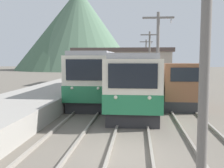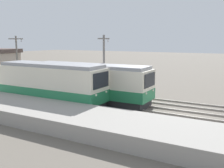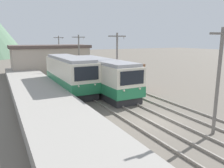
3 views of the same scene
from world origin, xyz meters
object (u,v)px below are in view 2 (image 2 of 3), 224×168
object	(u,v)px
commuter_train_left	(52,86)
shunting_locomotive	(105,84)
commuter_train_center	(88,84)
catenary_mast_mid	(104,64)
catenary_mast_far	(17,60)

from	to	relation	value
commuter_train_left	shunting_locomotive	size ratio (longest dim) A/B	2.11
commuter_train_center	catenary_mast_mid	distance (m)	2.46
shunting_locomotive	catenary_mast_far	xyz separation A→B (m)	(-1.49, 11.22, 2.22)
shunting_locomotive	commuter_train_center	bearing A→B (deg)	178.82
shunting_locomotive	catenary_mast_far	distance (m)	11.53
commuter_train_center	shunting_locomotive	bearing A→B (deg)	-1.18
commuter_train_center	catenary_mast_mid	bearing A→B (deg)	-28.40
commuter_train_left	catenary_mast_far	distance (m)	10.24
commuter_train_left	catenary_mast_mid	xyz separation A→B (m)	(4.31, -2.84, 1.69)
commuter_train_left	shunting_locomotive	distance (m)	6.19
shunting_locomotive	catenary_mast_far	world-z (taller)	catenary_mast_far
commuter_train_center	catenary_mast_mid	world-z (taller)	catenary_mast_mid
catenary_mast_mid	catenary_mast_far	distance (m)	11.97
commuter_train_center	catenary_mast_far	bearing A→B (deg)	82.30
commuter_train_center	shunting_locomotive	world-z (taller)	commuter_train_center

